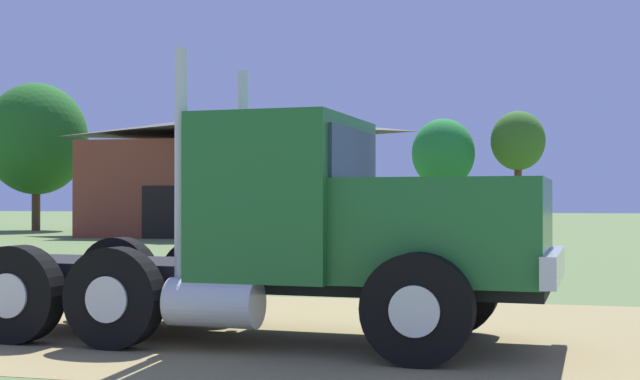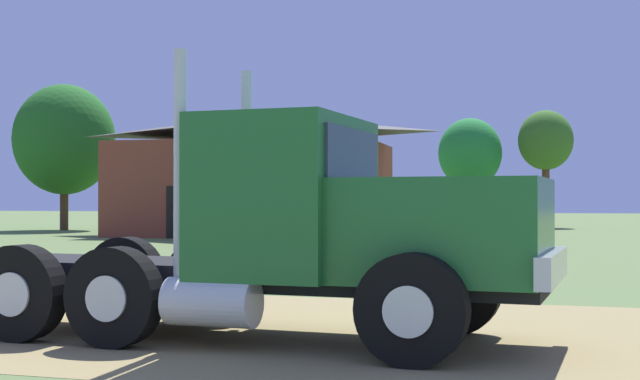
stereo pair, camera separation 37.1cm
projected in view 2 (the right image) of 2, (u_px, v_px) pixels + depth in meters
The scene contains 5 objects.
truck_foreground_white at pixel (312, 234), 10.02m from camera, with size 6.99×2.84×3.28m.
shed_building at pixel (254, 177), 40.01m from camera, with size 12.61×8.77×5.49m.
tree_mid at pixel (64, 140), 46.84m from camera, with size 5.35×5.35×7.79m.
tree_right at pixel (470, 153), 53.15m from camera, with size 3.83×3.83×6.56m.
tree_far_right at pixel (546, 141), 51.95m from camera, with size 3.22×3.22×6.93m.
Camera 2 is at (9.16, -10.47, 1.62)m, focal length 49.33 mm.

